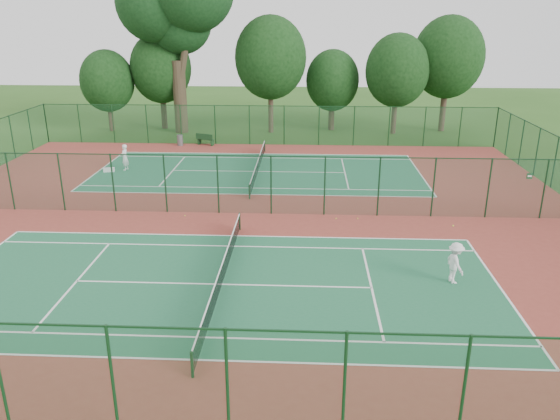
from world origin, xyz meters
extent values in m
plane|color=#2A541A|center=(0.00, 0.00, 0.00)|extent=(120.00, 120.00, 0.00)
cube|color=maroon|center=(0.00, 0.00, 0.01)|extent=(40.00, 36.00, 0.01)
cube|color=#1F623E|center=(0.00, -9.00, 0.01)|extent=(23.77, 10.97, 0.01)
cube|color=#206743|center=(0.00, 9.00, 0.01)|extent=(23.77, 10.97, 0.01)
cube|color=#184827|center=(0.00, 18.00, 1.75)|extent=(40.00, 0.02, 3.50)
cube|color=#153C1C|center=(0.00, 18.00, 3.46)|extent=(40.00, 0.05, 0.05)
cube|color=#174524|center=(0.00, -18.00, 1.75)|extent=(40.00, 0.02, 3.50)
cube|color=#153B1F|center=(0.00, -18.00, 3.46)|extent=(40.00, 0.05, 0.05)
cube|color=#16442B|center=(0.00, 0.00, 1.75)|extent=(40.00, 0.02, 3.50)
cube|color=#14371D|center=(0.00, 0.00, 3.46)|extent=(40.00, 0.05, 0.05)
cylinder|color=#133519|center=(0.00, -15.40, 0.49)|extent=(0.10, 0.10, 0.97)
cylinder|color=#133519|center=(0.00, -2.60, 0.49)|extent=(0.10, 0.10, 0.97)
cube|color=black|center=(0.00, -9.00, 0.48)|extent=(0.02, 12.80, 0.85)
cube|color=white|center=(0.00, -9.00, 0.92)|extent=(0.04, 12.80, 0.06)
cylinder|color=#12331A|center=(0.00, 2.60, 0.49)|extent=(0.10, 0.10, 0.97)
cylinder|color=#12331A|center=(0.00, 15.40, 0.49)|extent=(0.10, 0.10, 0.97)
cube|color=black|center=(0.00, 9.00, 0.48)|extent=(0.02, 12.80, 0.85)
cube|color=silver|center=(0.00, 9.00, 0.92)|extent=(0.04, 12.80, 0.06)
imported|color=white|center=(10.00, -8.30, 0.94)|extent=(0.96, 1.32, 1.84)
imported|color=white|center=(-9.96, 8.96, 0.99)|extent=(0.57, 0.77, 1.94)
cylinder|color=slate|center=(-7.69, 17.27, 0.49)|extent=(0.70, 0.70, 0.95)
cube|color=#133619|center=(-6.07, 17.81, 0.26)|extent=(0.25, 0.45, 0.51)
cube|color=#133619|center=(-4.81, 17.31, 0.26)|extent=(0.25, 0.45, 0.51)
cube|color=#133619|center=(-5.44, 17.56, 0.54)|extent=(1.75, 1.06, 0.06)
cube|color=#133619|center=(-5.53, 17.35, 0.80)|extent=(1.60, 0.67, 0.51)
cube|color=white|center=(-11.04, 8.41, 0.16)|extent=(0.86, 0.49, 0.30)
sphere|color=gold|center=(5.29, -0.74, 0.05)|extent=(0.07, 0.07, 0.07)
sphere|color=#C0DD33|center=(6.52, -0.65, 0.04)|extent=(0.07, 0.07, 0.07)
sphere|color=#DEEE37|center=(-3.42, -0.68, 0.04)|extent=(0.07, 0.07, 0.07)
cylinder|color=#382C1F|center=(-8.80, 23.07, 3.45)|extent=(1.26, 1.26, 6.89)
cylinder|color=#382C1F|center=(-9.83, 23.41, 8.62)|extent=(2.34, 0.69, 6.86)
cylinder|color=#382C1F|center=(-7.77, 22.84, 8.96)|extent=(2.18, 0.64, 7.44)
sphere|color=black|center=(-10.64, 23.41, 12.06)|extent=(7.35, 7.35, 7.35)
sphere|color=black|center=(-8.57, 23.98, 10.34)|extent=(5.97, 5.97, 5.97)
camera|label=1|loc=(3.51, -29.90, 10.98)|focal=35.00mm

